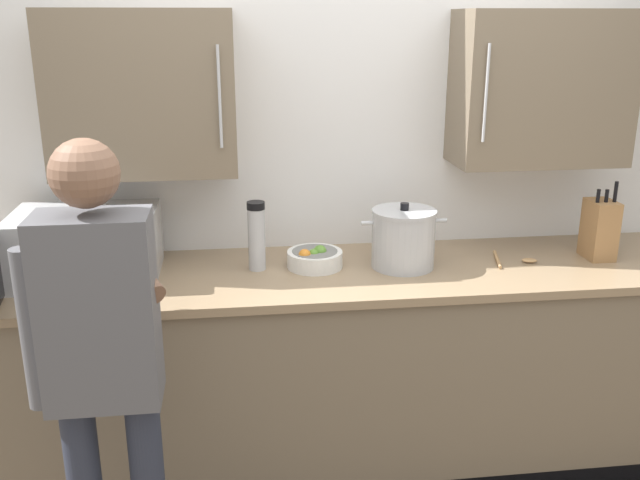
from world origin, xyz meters
The scene contains 9 objects.
back_wall_tiled centered at (0.00, 0.97, 1.48)m, with size 3.42×0.44×2.86m.
counter_unit centered at (0.00, 0.63, 0.46)m, with size 3.05×0.70×0.93m.
microwave_oven centered at (-1.12, 0.67, 1.07)m, with size 0.58×0.81×0.27m.
thermos_flask centered at (-0.40, 0.68, 1.08)m, with size 0.08×0.08×0.29m.
knife_block centered at (1.09, 0.64, 1.06)m, with size 0.11×0.15×0.35m.
stock_pot centered at (0.21, 0.64, 1.06)m, with size 0.37×0.27×0.28m.
fruit_bowl centered at (-0.16, 0.68, 0.97)m, with size 0.24×0.24×0.10m.
wooden_spoon centered at (0.71, 0.63, 0.94)m, with size 0.20×0.21×0.02m.
person_figure centered at (-0.91, -0.10, 0.97)m, with size 0.44×0.59×1.63m.
Camera 1 is at (-0.49, -2.10, 1.94)m, focal length 39.21 mm.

